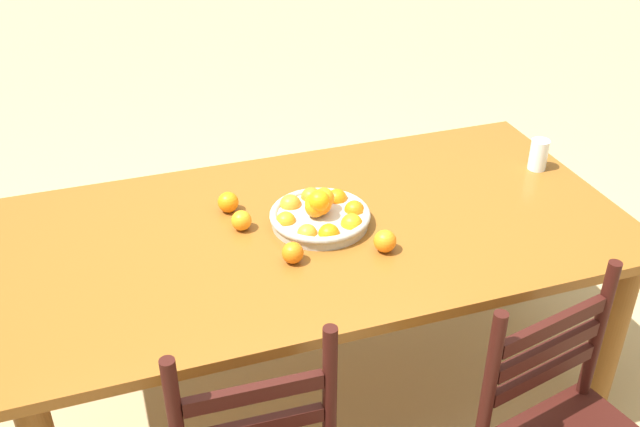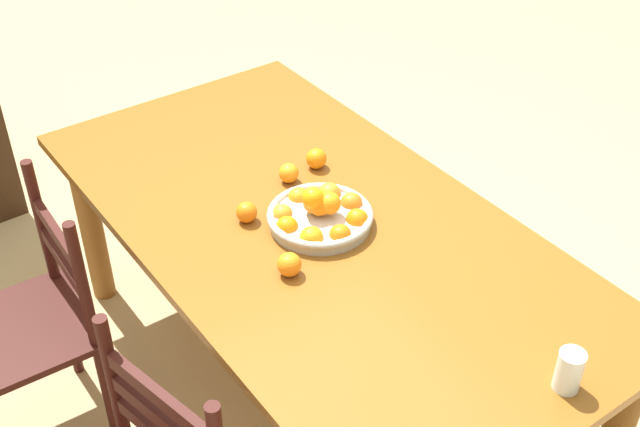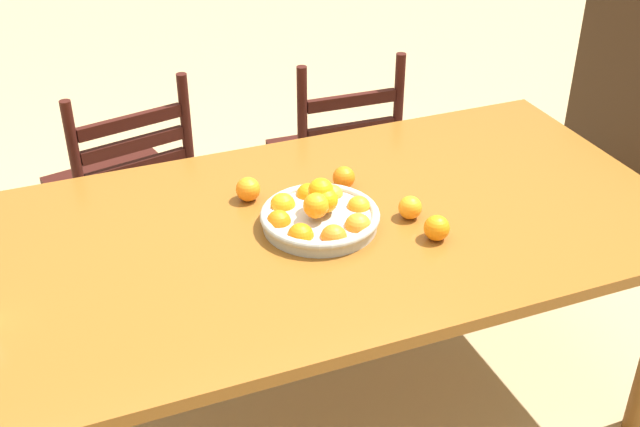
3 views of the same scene
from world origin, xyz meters
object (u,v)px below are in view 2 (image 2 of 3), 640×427
at_px(orange_loose_3, 247,212).
at_px(orange_loose_0, 316,159).
at_px(orange_loose_2, 289,265).
at_px(chair_near_window, 31,329).
at_px(dining_table, 316,249).
at_px(drinking_glass, 569,371).
at_px(fruit_bowl, 320,214).
at_px(orange_loose_1, 289,173).

bearing_deg(orange_loose_3, orange_loose_0, -71.12).
bearing_deg(orange_loose_2, orange_loose_0, -43.39).
distance_m(chair_near_window, orange_loose_3, 0.77).
height_order(dining_table, chair_near_window, chair_near_window).
bearing_deg(drinking_glass, orange_loose_0, -3.41).
bearing_deg(fruit_bowl, orange_loose_0, -33.24).
xyz_separation_m(orange_loose_0, orange_loose_3, (-0.12, 0.35, -0.00)).
bearing_deg(drinking_glass, fruit_bowl, 6.82).
relative_size(chair_near_window, orange_loose_0, 13.17).
xyz_separation_m(dining_table, orange_loose_3, (0.13, 0.16, 0.13)).
xyz_separation_m(orange_loose_0, drinking_glass, (-1.14, 0.07, 0.02)).
bearing_deg(orange_loose_3, chair_near_window, 68.84).
bearing_deg(orange_loose_2, fruit_bowl, -56.28).
distance_m(dining_table, orange_loose_1, 0.28).
distance_m(fruit_bowl, drinking_glass, 0.88).
height_order(orange_loose_0, orange_loose_2, same).
bearing_deg(orange_loose_1, drinking_glass, -177.25).
height_order(dining_table, orange_loose_2, orange_loose_2).
relative_size(dining_table, orange_loose_3, 30.29).
distance_m(orange_loose_0, orange_loose_3, 0.37).
distance_m(dining_table, drinking_glass, 0.90).
xyz_separation_m(dining_table, orange_loose_1, (0.24, -0.06, 0.13)).
distance_m(dining_table, fruit_bowl, 0.14).
distance_m(chair_near_window, orange_loose_2, 0.88).
xyz_separation_m(fruit_bowl, drinking_glass, (-0.87, -0.10, 0.02)).
bearing_deg(orange_loose_0, dining_table, 144.27).
bearing_deg(orange_loose_2, orange_loose_3, -6.69).
relative_size(dining_table, chair_near_window, 2.19).
relative_size(orange_loose_2, drinking_glass, 0.61).
relative_size(dining_table, orange_loose_2, 28.46).
bearing_deg(orange_loose_0, drinking_glass, 176.59).
xyz_separation_m(orange_loose_2, drinking_glass, (-0.74, -0.31, 0.02)).
height_order(chair_near_window, orange_loose_0, chair_near_window).
relative_size(chair_near_window, orange_loose_1, 13.96).
bearing_deg(drinking_glass, chair_near_window, 36.23).
bearing_deg(fruit_bowl, chair_near_window, 64.33).
height_order(dining_table, drinking_glass, drinking_glass).
bearing_deg(orange_loose_3, orange_loose_2, 173.31).
height_order(chair_near_window, orange_loose_3, chair_near_window).
bearing_deg(drinking_glass, dining_table, 7.34).
distance_m(chair_near_window, orange_loose_1, 0.95).
xyz_separation_m(orange_loose_1, orange_loose_2, (-0.38, 0.26, 0.00)).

